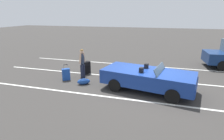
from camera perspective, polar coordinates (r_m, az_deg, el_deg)
The scene contains 9 objects.
ground_plane at distance 8.90m, azimuth 10.69°, elevation -6.02°, with size 80.00×80.00×0.00m, color #383533.
lot_line_near at distance 7.78m, azimuth 9.73°, elevation -9.47°, with size 18.00×0.12×0.01m, color silver.
lot_line_mid at distance 10.27m, azimuth 11.54°, elevation -2.92°, with size 18.00×0.12×0.01m, color silver.
lot_line_far at distance 12.84m, azimuth 12.62°, elevation 1.05°, with size 18.00×0.12×0.01m, color silver.
convertible_car at distance 8.64m, azimuth 12.23°, elevation -2.64°, with size 4.39×2.50×1.24m.
suitcase_large_black at distance 11.01m, azimuth -7.98°, elevation 0.65°, with size 0.49×0.56×0.74m.
suitcase_medium_bright at distance 10.24m, azimuth -13.92°, elevation -1.29°, with size 0.46×0.43×0.88m.
duffel_bag at distance 9.47m, azimuth -8.68°, elevation -3.46°, with size 0.70×0.59×0.34m.
traveler_person at distance 10.01m, azimuth -9.10°, elevation 2.28°, with size 0.24×0.61×1.65m.
Camera 1 is at (0.67, -8.19, 3.44)m, focal length 29.79 mm.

